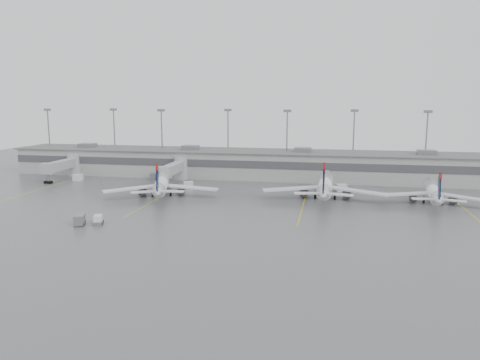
% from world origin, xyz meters
% --- Properties ---
extents(ground, '(260.00, 260.00, 0.00)m').
position_xyz_m(ground, '(0.00, 0.00, 0.00)').
color(ground, '#565658').
rests_on(ground, ground).
extents(terminal, '(152.00, 17.00, 9.45)m').
position_xyz_m(terminal, '(-0.01, 57.98, 4.17)').
color(terminal, '#9B9C97').
rests_on(terminal, ground).
extents(light_masts, '(142.40, 8.00, 20.60)m').
position_xyz_m(light_masts, '(0.00, 63.75, 12.03)').
color(light_masts, gray).
rests_on(light_masts, ground).
extents(jet_bridge_left, '(4.00, 17.20, 7.00)m').
position_xyz_m(jet_bridge_left, '(-55.50, 45.72, 3.87)').
color(jet_bridge_left, '#9A9C9F').
rests_on(jet_bridge_left, ground).
extents(jet_bridge_right, '(4.00, 17.20, 7.00)m').
position_xyz_m(jet_bridge_right, '(-20.50, 45.72, 3.87)').
color(jet_bridge_right, '#9A9C9F').
rests_on(jet_bridge_right, ground).
extents(stand_markings, '(105.25, 40.00, 0.01)m').
position_xyz_m(stand_markings, '(-0.00, 24.00, 0.01)').
color(stand_markings, '#D9C10C').
rests_on(stand_markings, ground).
extents(jet_mid_left, '(26.90, 30.62, 10.20)m').
position_xyz_m(jet_mid_left, '(-17.55, 25.75, 3.17)').
color(jet_mid_left, white).
rests_on(jet_mid_left, ground).
extents(jet_mid_right, '(30.00, 33.61, 10.88)m').
position_xyz_m(jet_mid_right, '(22.24, 30.48, 3.38)').
color(jet_mid_right, white).
rests_on(jet_mid_right, ground).
extents(jet_far_right, '(25.27, 28.46, 9.22)m').
position_xyz_m(jet_far_right, '(46.67, 29.81, 2.86)').
color(jet_far_right, white).
rests_on(jet_far_right, ground).
extents(baggage_tug, '(2.55, 3.15, 1.76)m').
position_xyz_m(baggage_tug, '(-20.15, -1.76, 0.69)').
color(baggage_tug, white).
rests_on(baggage_tug, ground).
extents(baggage_cart, '(2.77, 3.54, 2.00)m').
position_xyz_m(baggage_cart, '(-23.35, -2.96, 1.04)').
color(baggage_cart, slate).
rests_on(baggage_cart, ground).
extents(gse_uld_a, '(2.84, 2.06, 1.88)m').
position_xyz_m(gse_uld_a, '(-49.60, 41.84, 0.94)').
color(gse_uld_a, white).
rests_on(gse_uld_a, ground).
extents(gse_uld_b, '(2.92, 2.51, 1.74)m').
position_xyz_m(gse_uld_b, '(-14.28, 37.25, 0.87)').
color(gse_uld_b, white).
rests_on(gse_uld_b, ground).
extents(gse_uld_c, '(3.12, 2.58, 1.89)m').
position_xyz_m(gse_uld_c, '(26.24, 40.36, 0.95)').
color(gse_uld_c, white).
rests_on(gse_uld_c, ground).
extents(gse_loader, '(2.64, 3.40, 1.87)m').
position_xyz_m(gse_loader, '(-28.11, 48.60, 0.94)').
color(gse_loader, slate).
rests_on(gse_loader, ground).
extents(cone_a, '(0.47, 0.47, 0.75)m').
position_xyz_m(cone_a, '(-41.85, 41.17, 0.38)').
color(cone_a, '#DC4304').
rests_on(cone_a, ground).
extents(cone_b, '(0.49, 0.49, 0.78)m').
position_xyz_m(cone_b, '(-27.78, 32.68, 0.39)').
color(cone_b, '#DC4304').
rests_on(cone_b, ground).
extents(cone_c, '(0.40, 0.40, 0.64)m').
position_xyz_m(cone_c, '(20.29, 35.72, 0.32)').
color(cone_c, '#DC4304').
rests_on(cone_c, ground).
extents(cone_d, '(0.38, 0.38, 0.61)m').
position_xyz_m(cone_d, '(50.92, 33.71, 0.30)').
color(cone_d, '#DC4304').
rests_on(cone_d, ground).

